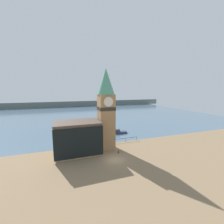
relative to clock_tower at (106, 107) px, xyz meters
name	(u,v)px	position (x,y,z in m)	size (l,w,h in m)	color
ground_plane	(114,160)	(-0.35, -7.27, -11.17)	(160.00, 160.00, 0.00)	#846B4C
water	(77,113)	(-0.35, 63.09, -11.17)	(160.00, 120.00, 0.00)	slate
far_shoreline	(72,104)	(-0.35, 103.09, -8.67)	(180.00, 3.00, 5.00)	slate
pier_railing	(126,139)	(7.03, 2.84, -10.24)	(8.18, 0.08, 1.09)	#232328
clock_tower	(106,107)	(0.00, 0.00, 0.00)	(4.48, 4.48, 21.02)	#9E754C
pier_building	(77,138)	(-7.68, -0.86, -7.14)	(10.99, 7.53, 8.02)	tan
boat_near	(118,132)	(8.13, 11.45, -10.61)	(5.74, 2.43, 1.56)	#333856
mooring_bollard_near	(118,152)	(1.85, -4.20, -10.76)	(0.26, 0.26, 0.76)	#2D2D33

